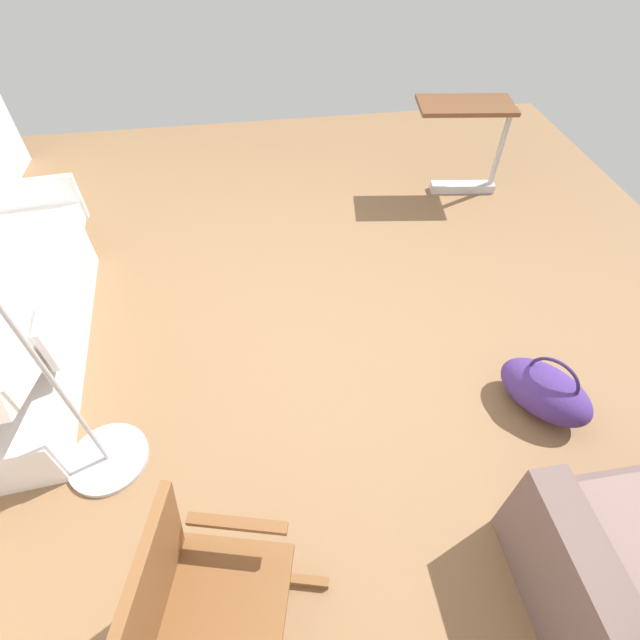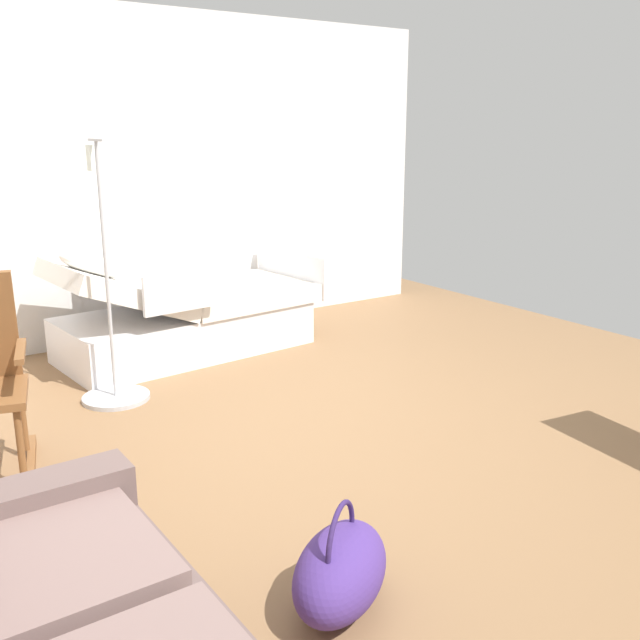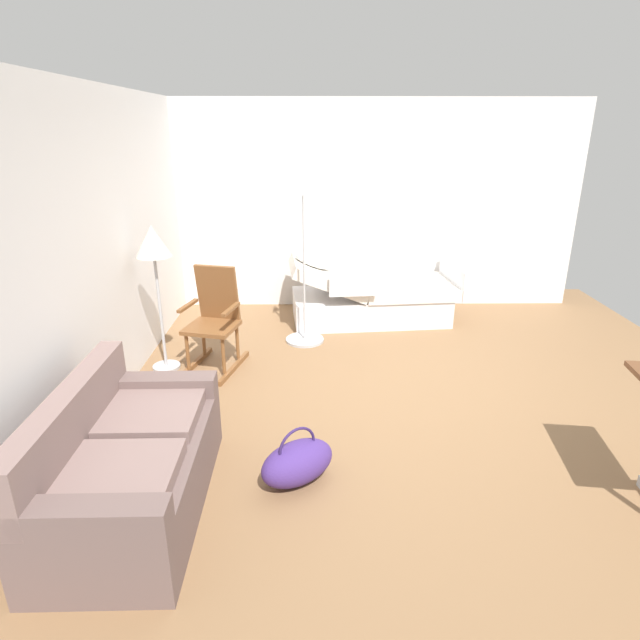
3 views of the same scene
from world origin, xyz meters
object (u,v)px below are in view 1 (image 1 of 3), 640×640
at_px(iv_pole, 92,438).
at_px(rocking_chair, 204,600).
at_px(duffel_bag, 545,391).
at_px(overbed_table, 468,138).

bearing_deg(iv_pole, rocking_chair, 125.51).
distance_m(rocking_chair, iv_pole, 1.14).
bearing_deg(duffel_bag, rocking_chair, 24.91).
xyz_separation_m(rocking_chair, duffel_bag, (-1.93, -0.90, -0.35)).
height_order(duffel_bag, iv_pole, iv_pole).
distance_m(overbed_table, iv_pole, 3.77).
relative_size(overbed_table, duffel_bag, 1.35).
bearing_deg(duffel_bag, iv_pole, -0.27).
bearing_deg(iv_pole, duffel_bag, 179.73).
xyz_separation_m(overbed_table, iv_pole, (2.90, 2.39, -0.28)).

